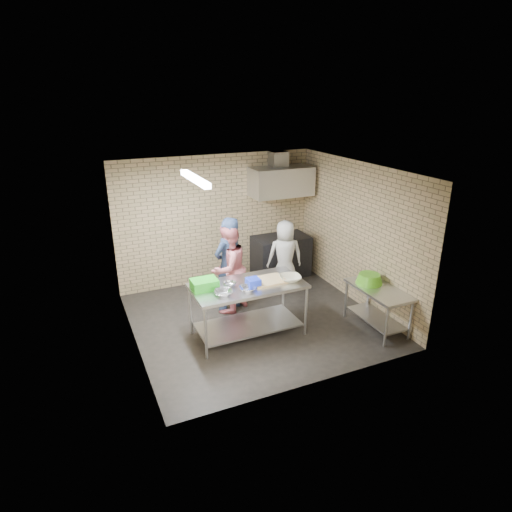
{
  "coord_description": "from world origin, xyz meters",
  "views": [
    {
      "loc": [
        -2.84,
        -6.36,
        3.89
      ],
      "look_at": [
        0.1,
        0.2,
        1.15
      ],
      "focal_mm": 30.63,
      "sensor_mm": 36.0,
      "label": 1
    }
  ],
  "objects": [
    {
      "name": "bottle_green",
      "position": [
        1.8,
        1.89,
        2.02
      ],
      "size": [
        0.06,
        0.06,
        0.15
      ],
      "primitive_type": "cylinder",
      "color": "green",
      "rests_on": "wall_shelf"
    },
    {
      "name": "right_wall",
      "position": [
        2.1,
        0.0,
        1.35
      ],
      "size": [
        0.06,
        4.0,
        2.7
      ],
      "primitive_type": "cube",
      "color": "tan",
      "rests_on": "ground"
    },
    {
      "name": "cutting_board",
      "position": [
        0.04,
        -0.41,
        0.94
      ],
      "size": [
        0.56,
        0.43,
        0.03
      ],
      "primitive_type": "cube",
      "color": "#D5BE7B",
      "rests_on": "prep_table"
    },
    {
      "name": "man_navy",
      "position": [
        -0.27,
        0.6,
        0.9
      ],
      "size": [
        0.77,
        0.66,
        1.8
      ],
      "primitive_type": "imported",
      "rotation": [
        0.0,
        0.0,
        3.56
      ],
      "color": "#151D35",
      "rests_on": "floor"
    },
    {
      "name": "fluorescent_fixture",
      "position": [
        -1.0,
        0.0,
        2.64
      ],
      "size": [
        0.1,
        1.25,
        0.08
      ],
      "primitive_type": "cube",
      "color": "white",
      "rests_on": "ceiling"
    },
    {
      "name": "floor",
      "position": [
        0.0,
        0.0,
        0.0
      ],
      "size": [
        4.2,
        4.2,
        0.0
      ],
      "primitive_type": "plane",
      "color": "black",
      "rests_on": "ground"
    },
    {
      "name": "ceramic_bowl",
      "position": [
        0.39,
        -0.54,
        0.97
      ],
      "size": [
        0.43,
        0.43,
        0.09
      ],
      "primitive_type": "imported",
      "rotation": [
        0.0,
        0.0,
        -0.23
      ],
      "color": "beige",
      "rests_on": "prep_table"
    },
    {
      "name": "green_crate",
      "position": [
        -1.01,
        -0.27,
        1.01
      ],
      "size": [
        0.41,
        0.31,
        0.16
      ],
      "primitive_type": "cube",
      "color": "green",
      "rests_on": "prep_table"
    },
    {
      "name": "green_basin",
      "position": [
        1.78,
        -0.85,
        0.83
      ],
      "size": [
        0.46,
        0.46,
        0.17
      ],
      "primitive_type": null,
      "color": "#59C626",
      "rests_on": "side_counter"
    },
    {
      "name": "hood_duct",
      "position": [
        1.35,
        1.85,
        2.55
      ],
      "size": [
        0.35,
        0.3,
        0.3
      ],
      "primitive_type": "cube",
      "color": "#A5A8AD",
      "rests_on": "back_wall"
    },
    {
      "name": "mixing_bowl_c",
      "position": [
        -0.41,
        -0.61,
        0.96
      ],
      "size": [
        0.32,
        0.32,
        0.07
      ],
      "primitive_type": "imported",
      "rotation": [
        0.0,
        0.0,
        -0.23
      ],
      "color": "silver",
      "rests_on": "prep_table"
    },
    {
      "name": "blue_tub",
      "position": [
        -0.26,
        -0.49,
        0.99
      ],
      "size": [
        0.21,
        0.21,
        0.13
      ],
      "primitive_type": "cube",
      "color": "#1C33D2",
      "rests_on": "prep_table"
    },
    {
      "name": "range_hood",
      "position": [
        1.35,
        1.7,
        2.1
      ],
      "size": [
        1.3,
        0.6,
        0.6
      ],
      "primitive_type": "cube",
      "color": "silver",
      "rests_on": "back_wall"
    },
    {
      "name": "woman_pink",
      "position": [
        -0.29,
        0.56,
        0.84
      ],
      "size": [
        1.03,
        0.96,
        1.68
      ],
      "primitive_type": "imported",
      "rotation": [
        0.0,
        0.0,
        3.66
      ],
      "color": "#D8727B",
      "rests_on": "floor"
    },
    {
      "name": "front_wall",
      "position": [
        0.0,
        -2.0,
        1.35
      ],
      "size": [
        4.2,
        0.06,
        2.7
      ],
      "primitive_type": "cube",
      "color": "tan",
      "rests_on": "ground"
    },
    {
      "name": "wall_shelf",
      "position": [
        1.65,
        1.89,
        1.92
      ],
      "size": [
        0.8,
        0.2,
        0.04
      ],
      "primitive_type": "cube",
      "color": "#3F2B19",
      "rests_on": "back_wall"
    },
    {
      "name": "left_wall",
      "position": [
        -2.1,
        0.0,
        1.35
      ],
      "size": [
        0.06,
        4.0,
        2.7
      ],
      "primitive_type": "cube",
      "color": "tan",
      "rests_on": "ground"
    },
    {
      "name": "ceiling",
      "position": [
        0.0,
        0.0,
        2.7
      ],
      "size": [
        4.2,
        4.2,
        0.0
      ],
      "primitive_type": "plane",
      "rotation": [
        3.14,
        0.0,
        0.0
      ],
      "color": "black",
      "rests_on": "ground"
    },
    {
      "name": "prep_table",
      "position": [
        -0.31,
        -0.39,
        0.46
      ],
      "size": [
        1.85,
        0.92,
        0.92
      ],
      "primitive_type": "cube",
      "color": "silver",
      "rests_on": "floor"
    },
    {
      "name": "bottle_red",
      "position": [
        1.4,
        1.89,
        2.03
      ],
      "size": [
        0.07,
        0.07,
        0.18
      ],
      "primitive_type": "cylinder",
      "color": "#B22619",
      "rests_on": "wall_shelf"
    },
    {
      "name": "side_counter",
      "position": [
        1.8,
        -1.1,
        0.38
      ],
      "size": [
        0.6,
        1.2,
        0.75
      ],
      "primitive_type": "cube",
      "color": "silver",
      "rests_on": "floor"
    },
    {
      "name": "woman_white",
      "position": [
        1.09,
        0.97,
        0.74
      ],
      "size": [
        0.82,
        0.64,
        1.47
      ],
      "primitive_type": "imported",
      "rotation": [
        0.0,
        0.0,
        2.88
      ],
      "color": "white",
      "rests_on": "floor"
    },
    {
      "name": "back_wall",
      "position": [
        0.0,
        2.0,
        1.35
      ],
      "size": [
        4.2,
        0.06,
        2.7
      ],
      "primitive_type": "cube",
      "color": "tan",
      "rests_on": "ground"
    },
    {
      "name": "stove",
      "position": [
        1.35,
        1.65,
        0.45
      ],
      "size": [
        1.2,
        0.7,
        0.9
      ],
      "primitive_type": "cube",
      "color": "black",
      "rests_on": "floor"
    },
    {
      "name": "mixing_bowl_a",
      "position": [
        -0.81,
        -0.59,
        0.96
      ],
      "size": [
        0.35,
        0.35,
        0.07
      ],
      "primitive_type": "imported",
      "rotation": [
        0.0,
        0.0,
        -0.23
      ],
      "color": "silver",
      "rests_on": "prep_table"
    },
    {
      "name": "mixing_bowl_b",
      "position": [
        -0.61,
        -0.34,
        0.96
      ],
      "size": [
        0.26,
        0.26,
        0.07
      ],
      "primitive_type": "imported",
      "rotation": [
        0.0,
        0.0,
        -0.23
      ],
      "color": "#B9BBC0",
      "rests_on": "prep_table"
    }
  ]
}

